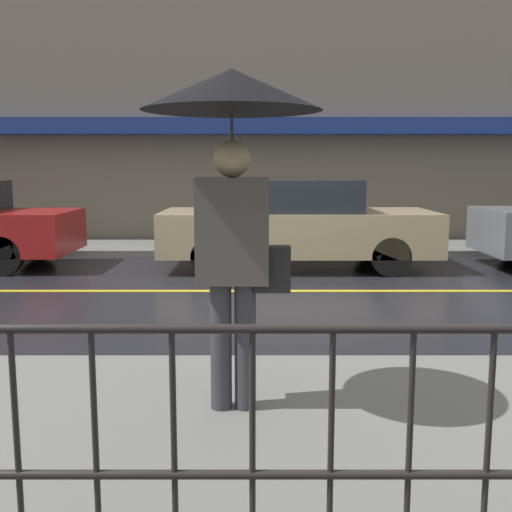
{
  "coord_description": "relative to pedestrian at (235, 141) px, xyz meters",
  "views": [
    {
      "loc": [
        -0.28,
        -8.22,
        1.72
      ],
      "look_at": [
        -0.31,
        -1.78,
        0.76
      ],
      "focal_mm": 42.0,
      "sensor_mm": 36.0,
      "label": 1
    }
  ],
  "objects": [
    {
      "name": "railing_foreground",
      "position": [
        0.43,
        -1.74,
        -1.13
      ],
      "size": [
        12.0,
        0.04,
        1.04
      ],
      "color": "black",
      "rests_on": "sidewalk_near"
    },
    {
      "name": "lane_marking",
      "position": [
        0.43,
        4.38,
        -1.88
      ],
      "size": [
        25.2,
        0.12,
        0.01
      ],
      "color": "gold",
      "rests_on": "ground_plane"
    },
    {
      "name": "pedestrian",
      "position": [
        0.0,
        0.0,
        0.0
      ],
      "size": [
        1.14,
        1.14,
        2.21
      ],
      "color": "#333338",
      "rests_on": "sidewalk_near"
    },
    {
      "name": "sidewalk_far",
      "position": [
        0.43,
        8.65,
        -1.83
      ],
      "size": [
        28.0,
        2.04,
        0.11
      ],
      "color": "slate",
      "rests_on": "ground_plane"
    },
    {
      "name": "ground_plane",
      "position": [
        0.43,
        4.38,
        -1.88
      ],
      "size": [
        80.0,
        80.0,
        0.0
      ],
      "primitive_type": "plane",
      "color": "black"
    },
    {
      "name": "sidewalk_near",
      "position": [
        0.43,
        -0.43,
        -1.83
      ],
      "size": [
        28.0,
        3.12,
        0.11
      ],
      "color": "slate",
      "rests_on": "ground_plane"
    },
    {
      "name": "building_storefront",
      "position": [
        0.43,
        9.8,
        1.37
      ],
      "size": [
        28.0,
        0.85,
        6.57
      ],
      "color": "#706656",
      "rests_on": "ground_plane"
    },
    {
      "name": "car_tan",
      "position": [
        0.81,
        6.37,
        -1.11
      ],
      "size": [
        4.6,
        1.87,
        1.51
      ],
      "color": "tan",
      "rests_on": "ground_plane"
    }
  ]
}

